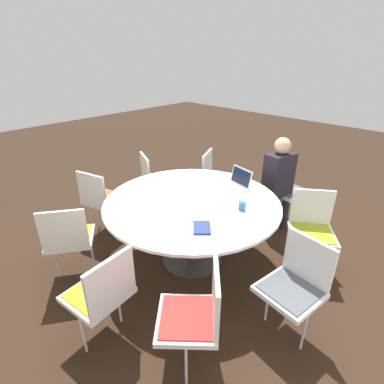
{
  "coord_description": "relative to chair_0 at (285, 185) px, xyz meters",
  "views": [
    {
      "loc": [
        1.98,
        1.91,
        2.18
      ],
      "look_at": [
        0.0,
        0.0,
        0.86
      ],
      "focal_mm": 28.0,
      "sensor_mm": 36.0,
      "label": 1
    }
  ],
  "objects": [
    {
      "name": "ground_plane",
      "position": [
        1.52,
        -0.27,
        -0.53
      ],
      "size": [
        16.0,
        16.0,
        0.0
      ],
      "primitive_type": "plane",
      "color": "black"
    },
    {
      "name": "conference_table",
      "position": [
        1.52,
        -0.27,
        0.12
      ],
      "size": [
        1.82,
        1.82,
        0.76
      ],
      "color": "#333333",
      "rests_on": "ground_plane"
    },
    {
      "name": "chair_0",
      "position": [
        0.0,
        0.0,
        0.0
      ],
      "size": [
        0.52,
        0.51,
        0.88
      ],
      "rotation": [
        0.0,
        0.0,
        6.06
      ],
      "color": "silver",
      "rests_on": "ground_plane"
    },
    {
      "name": "chair_1",
      "position": [
        0.42,
        -0.86,
        0.0
      ],
      "size": [
        0.58,
        0.57,
        0.88
      ],
      "rotation": [
        0.0,
        0.0,
        6.72
      ],
      "color": "silver",
      "rests_on": "ground_plane"
    },
    {
      "name": "chair_2",
      "position": [
        1.07,
        -1.43,
        0.0
      ],
      "size": [
        0.56,
        0.57,
        0.88
      ],
      "rotation": [
        0.0,
        0.0,
        7.43
      ],
      "color": "silver",
      "rests_on": "ground_plane"
    },
    {
      "name": "chair_3",
      "position": [
        1.9,
        -1.46,
        0.0
      ],
      "size": [
        0.52,
        0.53,
        0.88
      ],
      "rotation": [
        0.0,
        0.0,
        8.11
      ],
      "color": "silver",
      "rests_on": "ground_plane"
    },
    {
      "name": "chair_4",
      "position": [
        2.58,
        -0.92,
        0.0
      ],
      "size": [
        0.6,
        0.6,
        0.88
      ],
      "rotation": [
        0.0,
        0.0,
        8.82
      ],
      "color": "silver",
      "rests_on": "ground_plane"
    },
    {
      "name": "chair_5",
      "position": [
        2.74,
        -0.04,
        0.0
      ],
      "size": [
        0.49,
        0.48,
        0.88
      ],
      "rotation": [
        0.0,
        0.0,
        9.56
      ],
      "color": "silver",
      "rests_on": "ground_plane"
    },
    {
      "name": "chair_6",
      "position": [
        2.4,
        0.61,
        0.0
      ],
      "size": [
        0.61,
        0.61,
        0.88
      ],
      "rotation": [
        0.0,
        0.0,
        10.16
      ],
      "color": "silver",
      "rests_on": "ground_plane"
    },
    {
      "name": "chair_7",
      "position": [
        1.63,
        0.97,
        0.0
      ],
      "size": [
        0.48,
        0.5,
        0.88
      ],
      "rotation": [
        0.0,
        0.0,
        10.85
      ],
      "color": "silver",
      "rests_on": "ground_plane"
    },
    {
      "name": "chair_8",
      "position": [
        0.75,
        0.7,
        0.0
      ],
      "size": [
        0.6,
        0.6,
        0.88
      ],
      "rotation": [
        0.0,
        0.0,
        11.61
      ],
      "color": "silver",
      "rests_on": "ground_plane"
    },
    {
      "name": "person_0",
      "position": [
        0.25,
        0.03,
        0.19
      ],
      "size": [
        0.4,
        0.31,
        1.23
      ],
      "rotation": [
        0.0,
        0.0,
        6.06
      ],
      "color": "#231E28",
      "rests_on": "ground_plane"
    },
    {
      "name": "laptop",
      "position": [
        0.92,
        -0.14,
        0.28
      ],
      "size": [
        0.29,
        0.35,
        0.21
      ],
      "rotation": [
        0.0,
        0.0,
        1.35
      ],
      "color": "silver",
      "rests_on": "conference_table"
    },
    {
      "name": "spiral_notebook",
      "position": [
        1.84,
        0.16,
        0.23
      ],
      "size": [
        0.26,
        0.25,
        0.02
      ],
      "color": "navy",
      "rests_on": "conference_table"
    },
    {
      "name": "coffee_cup",
      "position": [
        1.32,
        0.21,
        0.27
      ],
      "size": [
        0.07,
        0.07,
        0.09
      ],
      "color": "#33669E",
      "rests_on": "conference_table"
    }
  ]
}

